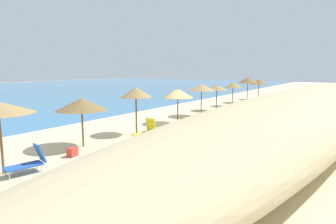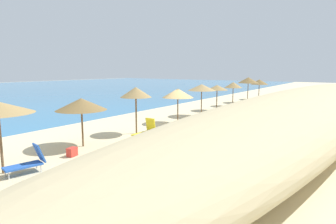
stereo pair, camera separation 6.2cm
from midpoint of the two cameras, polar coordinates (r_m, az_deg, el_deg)
ground_plane at (r=20.22m, az=2.87°, el=-2.73°), size 160.00×160.00×0.00m
dune_ridge at (r=18.74m, az=27.24°, el=0.01°), size 38.98×9.15×2.97m
beach_umbrella_3 at (r=15.06m, az=-17.18°, el=1.50°), size 2.59×2.59×2.52m
beach_umbrella_4 at (r=17.45m, az=-6.60°, el=3.96°), size 1.94×1.94×2.91m
beach_umbrella_5 at (r=20.85m, az=1.91°, el=3.83°), size 2.32×2.32×2.57m
beach_umbrella_6 at (r=24.26m, az=6.70°, el=4.95°), size 2.39×2.39×2.73m
beach_umbrella_7 at (r=27.85m, az=9.76°, el=4.88°), size 2.07×2.07×2.47m
beach_umbrella_8 at (r=31.56m, az=12.91°, el=5.34°), size 1.94×1.94×2.61m
beach_umbrella_9 at (r=35.26m, az=15.77°, el=6.20°), size 2.48×2.48×3.04m
beach_umbrella_10 at (r=39.46m, az=17.82°, el=5.79°), size 2.31×2.31×2.65m
lounge_chair_1 at (r=16.46m, az=-4.55°, el=-3.80°), size 1.46×0.69×1.13m
lounge_chair_2 at (r=12.30m, az=-26.40°, el=-8.99°), size 1.55×0.88×1.08m
cooler_box at (r=13.86m, az=-18.85°, el=-7.65°), size 0.49×0.39×0.41m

